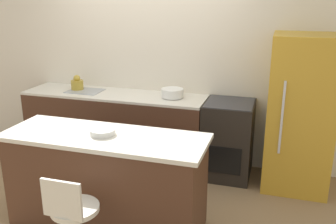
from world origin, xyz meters
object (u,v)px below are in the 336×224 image
at_px(mixing_bowl, 172,93).
at_px(refrigerator, 300,114).
at_px(stool_chair, 74,224).
at_px(kettle, 77,84).
at_px(oven_range, 228,139).

bearing_deg(mixing_bowl, refrigerator, -2.52).
bearing_deg(mixing_bowl, stool_chair, -95.33).
height_order(refrigerator, mixing_bowl, refrigerator).
distance_m(kettle, mixing_bowl, 1.31).
relative_size(oven_range, refrigerator, 0.53).
relative_size(stool_chair, mixing_bowl, 3.16).
distance_m(refrigerator, kettle, 2.80).
bearing_deg(refrigerator, oven_range, 177.64).
distance_m(oven_range, kettle, 2.09).
distance_m(oven_range, stool_chair, 2.21).
bearing_deg(stool_chair, kettle, 118.57).
height_order(oven_range, stool_chair, oven_range).
relative_size(refrigerator, stool_chair, 2.03).
xyz_separation_m(refrigerator, stool_chair, (-1.68, -1.99, -0.46)).
bearing_deg(oven_range, refrigerator, -2.36).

